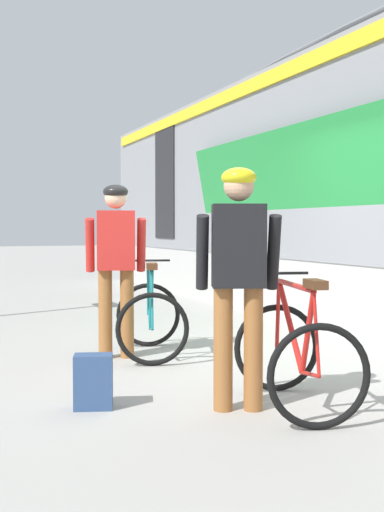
{
  "coord_description": "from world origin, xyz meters",
  "views": [
    {
      "loc": [
        -2.87,
        -5.77,
        1.34
      ],
      "look_at": [
        -0.47,
        0.1,
        1.05
      ],
      "focal_mm": 45.4,
      "sensor_mm": 36.0,
      "label": 1
    }
  ],
  "objects_px": {
    "cyclist_far_in_red": "(116,255)",
    "bicycle_far_teal": "(150,317)",
    "cyclist_near_in_dark": "(238,266)",
    "bicycle_near_red": "(296,354)",
    "backpack_on_platform": "(93,382)"
  },
  "relations": [
    {
      "from": "bicycle_near_red",
      "to": "cyclist_near_in_dark",
      "type": "bearing_deg",
      "value": 162.62
    },
    {
      "from": "cyclist_near_in_dark",
      "to": "backpack_on_platform",
      "type": "bearing_deg",
      "value": 155.66
    },
    {
      "from": "bicycle_near_red",
      "to": "backpack_on_platform",
      "type": "relative_size",
      "value": 3.03
    },
    {
      "from": "cyclist_near_in_dark",
      "to": "bicycle_near_red",
      "type": "relative_size",
      "value": 1.46
    },
    {
      "from": "cyclist_near_in_dark",
      "to": "cyclist_far_in_red",
      "type": "xyz_separation_m",
      "value": [
        -0.31,
        2.17,
        0.0
      ]
    },
    {
      "from": "cyclist_far_in_red",
      "to": "bicycle_far_teal",
      "type": "bearing_deg",
      "value": -4.99
    },
    {
      "from": "cyclist_far_in_red",
      "to": "bicycle_far_teal",
      "type": "distance_m",
      "value": 0.74
    },
    {
      "from": "cyclist_near_in_dark",
      "to": "cyclist_far_in_red",
      "type": "bearing_deg",
      "value": 98.19
    },
    {
      "from": "cyclist_near_in_dark",
      "to": "bicycle_near_red",
      "type": "distance_m",
      "value": 0.78
    },
    {
      "from": "bicycle_near_red",
      "to": "cyclist_far_in_red",
      "type": "bearing_deg",
      "value": 107.44
    },
    {
      "from": "cyclist_near_in_dark",
      "to": "bicycle_far_teal",
      "type": "xyz_separation_m",
      "value": [
        0.04,
        2.14,
        -0.65
      ]
    },
    {
      "from": "cyclist_far_in_red",
      "to": "bicycle_near_red",
      "type": "distance_m",
      "value": 2.49
    },
    {
      "from": "bicycle_far_teal",
      "to": "backpack_on_platform",
      "type": "bearing_deg",
      "value": -120.71
    },
    {
      "from": "bicycle_near_red",
      "to": "bicycle_far_teal",
      "type": "distance_m",
      "value": 2.3
    },
    {
      "from": "backpack_on_platform",
      "to": "cyclist_near_in_dark",
      "type": "bearing_deg",
      "value": -7.03
    }
  ]
}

